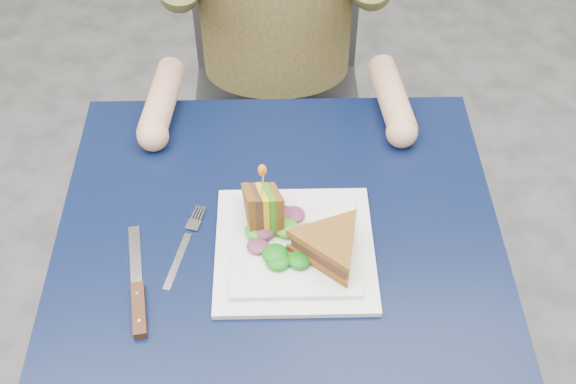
{
  "coord_description": "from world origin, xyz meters",
  "views": [
    {
      "loc": [
        -0.0,
        -0.74,
        1.67
      ],
      "look_at": [
        0.02,
        0.04,
        0.82
      ],
      "focal_mm": 45.0,
      "sensor_mm": 36.0,
      "label": 1
    }
  ],
  "objects_px": {
    "table": "(280,274)",
    "sandwich_flat": "(330,245)",
    "sandwich_upright": "(264,209)",
    "knife": "(138,299)",
    "plate": "(295,248)",
    "chair": "(277,66)",
    "fork": "(183,248)"
  },
  "relations": [
    {
      "from": "chair",
      "to": "knife",
      "type": "relative_size",
      "value": 4.21
    },
    {
      "from": "plate",
      "to": "sandwich_upright",
      "type": "bearing_deg",
      "value": 137.95
    },
    {
      "from": "plate",
      "to": "knife",
      "type": "distance_m",
      "value": 0.26
    },
    {
      "from": "knife",
      "to": "plate",
      "type": "bearing_deg",
      "value": 21.04
    },
    {
      "from": "sandwich_flat",
      "to": "sandwich_upright",
      "type": "bearing_deg",
      "value": 146.28
    },
    {
      "from": "plate",
      "to": "sandwich_upright",
      "type": "relative_size",
      "value": 2.09
    },
    {
      "from": "sandwich_flat",
      "to": "sandwich_upright",
      "type": "distance_m",
      "value": 0.13
    },
    {
      "from": "sandwich_upright",
      "to": "sandwich_flat",
      "type": "bearing_deg",
      "value": -33.72
    },
    {
      "from": "table",
      "to": "fork",
      "type": "bearing_deg",
      "value": -178.58
    },
    {
      "from": "sandwich_flat",
      "to": "sandwich_upright",
      "type": "relative_size",
      "value": 1.6
    },
    {
      "from": "knife",
      "to": "table",
      "type": "bearing_deg",
      "value": 25.81
    },
    {
      "from": "sandwich_flat",
      "to": "knife",
      "type": "xyz_separation_m",
      "value": [
        -0.3,
        -0.07,
        -0.04
      ]
    },
    {
      "from": "sandwich_flat",
      "to": "fork",
      "type": "distance_m",
      "value": 0.24
    },
    {
      "from": "sandwich_flat",
      "to": "plate",
      "type": "bearing_deg",
      "value": 155.56
    },
    {
      "from": "plate",
      "to": "knife",
      "type": "xyz_separation_m",
      "value": [
        -0.25,
        -0.09,
        -0.0
      ]
    },
    {
      "from": "knife",
      "to": "sandwich_upright",
      "type": "bearing_deg",
      "value": 35.48
    },
    {
      "from": "fork",
      "to": "chair",
      "type": "bearing_deg",
      "value": 77.82
    },
    {
      "from": "sandwich_flat",
      "to": "chair",
      "type": "bearing_deg",
      "value": 95.97
    },
    {
      "from": "table",
      "to": "sandwich_flat",
      "type": "height_order",
      "value": "sandwich_flat"
    },
    {
      "from": "table",
      "to": "plate",
      "type": "xyz_separation_m",
      "value": [
        0.03,
        -0.01,
        0.09
      ]
    },
    {
      "from": "table",
      "to": "fork",
      "type": "height_order",
      "value": "fork"
    },
    {
      "from": "fork",
      "to": "knife",
      "type": "relative_size",
      "value": 0.8
    },
    {
      "from": "sandwich_flat",
      "to": "knife",
      "type": "distance_m",
      "value": 0.31
    },
    {
      "from": "sandwich_upright",
      "to": "knife",
      "type": "xyz_separation_m",
      "value": [
        -0.2,
        -0.14,
        -0.05
      ]
    },
    {
      "from": "plate",
      "to": "fork",
      "type": "xyz_separation_m",
      "value": [
        -0.18,
        0.01,
        -0.01
      ]
    },
    {
      "from": "table",
      "to": "plate",
      "type": "bearing_deg",
      "value": -25.43
    },
    {
      "from": "sandwich_flat",
      "to": "knife",
      "type": "bearing_deg",
      "value": -166.98
    },
    {
      "from": "sandwich_upright",
      "to": "knife",
      "type": "height_order",
      "value": "sandwich_upright"
    },
    {
      "from": "table",
      "to": "sandwich_upright",
      "type": "bearing_deg",
      "value": 126.72
    },
    {
      "from": "table",
      "to": "sandwich_flat",
      "type": "relative_size",
      "value": 3.76
    },
    {
      "from": "chair",
      "to": "plate",
      "type": "bearing_deg",
      "value": -88.05
    },
    {
      "from": "plate",
      "to": "sandwich_flat",
      "type": "xyz_separation_m",
      "value": [
        0.06,
        -0.02,
        0.04
      ]
    }
  ]
}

